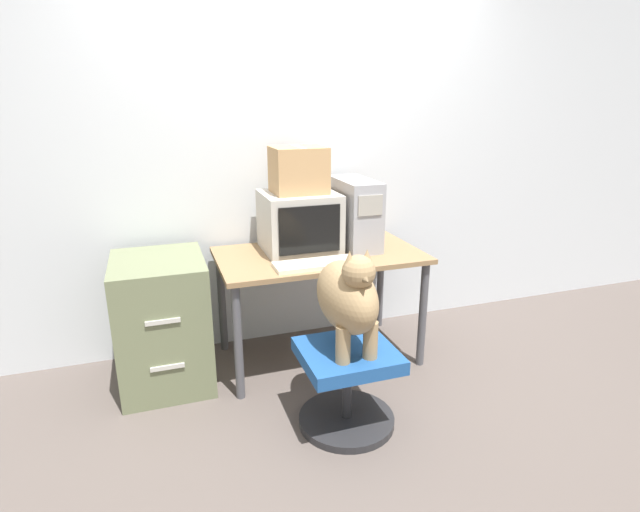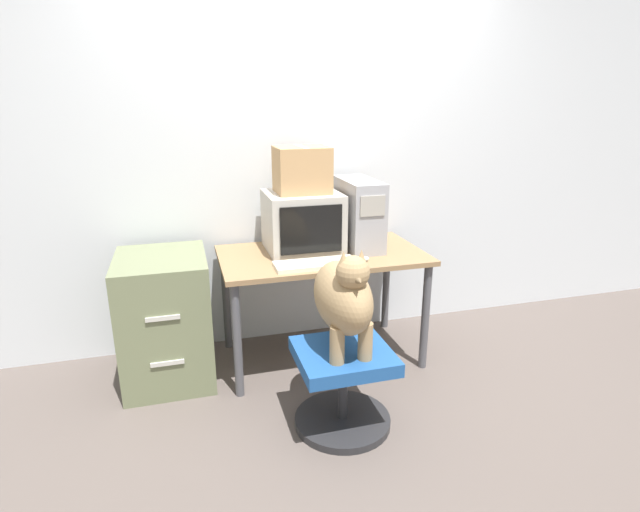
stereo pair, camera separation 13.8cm
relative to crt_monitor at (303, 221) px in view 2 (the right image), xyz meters
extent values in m
plane|color=#564C47|center=(0.09, -0.46, -0.90)|extent=(12.00, 12.00, 0.00)
cube|color=silver|center=(0.09, 0.31, 0.40)|extent=(8.00, 0.05, 2.60)
cube|color=olive|center=(0.09, -0.11, -0.20)|extent=(1.25, 0.71, 0.03)
cylinder|color=#4C4C51|center=(-0.48, -0.41, -0.55)|extent=(0.05, 0.05, 0.69)
cylinder|color=#4C4C51|center=(0.67, -0.41, -0.55)|extent=(0.05, 0.05, 0.69)
cylinder|color=#4C4C51|center=(-0.48, 0.20, -0.55)|extent=(0.05, 0.05, 0.69)
cylinder|color=#4C4C51|center=(0.67, 0.20, -0.55)|extent=(0.05, 0.05, 0.69)
cube|color=#B7B2A8|center=(0.00, 0.00, 0.00)|extent=(0.45, 0.42, 0.36)
cube|color=black|center=(0.00, -0.21, 0.00)|extent=(0.37, 0.01, 0.28)
cube|color=#99999E|center=(0.36, -0.03, 0.03)|extent=(0.21, 0.46, 0.43)
cube|color=#9E998E|center=(0.36, -0.27, 0.13)|extent=(0.15, 0.01, 0.12)
cube|color=beige|center=(-0.01, -0.34, -0.17)|extent=(0.47, 0.17, 0.02)
cube|color=beige|center=(-0.01, -0.34, -0.16)|extent=(0.44, 0.14, 0.00)
ellipsoid|color=silver|center=(0.29, -0.34, -0.17)|extent=(0.06, 0.04, 0.03)
cylinder|color=#262628|center=(0.00, -0.83, -0.88)|extent=(0.50, 0.50, 0.04)
cylinder|color=#262628|center=(0.00, -0.83, -0.70)|extent=(0.05, 0.05, 0.32)
cube|color=#1E4C8C|center=(0.00, -0.83, -0.50)|extent=(0.47, 0.44, 0.07)
ellipsoid|color=#9E7F56|center=(0.00, -0.80, -0.19)|extent=(0.26, 0.51, 0.34)
cylinder|color=#9E7F56|center=(-0.07, -0.94, -0.37)|extent=(0.07, 0.07, 0.19)
cylinder|color=#9E7F56|center=(0.07, -0.94, -0.37)|extent=(0.07, 0.07, 0.19)
sphere|color=#9E7F56|center=(0.00, -0.94, -0.02)|extent=(0.16, 0.16, 0.16)
cone|color=brown|center=(0.00, -1.01, -0.03)|extent=(0.07, 0.08, 0.07)
cone|color=#9E7F56|center=(-0.04, -0.93, 0.05)|extent=(0.05, 0.05, 0.07)
cone|color=#9E7F56|center=(0.04, -0.93, 0.05)|extent=(0.05, 0.05, 0.07)
torus|color=blue|center=(0.00, -0.92, -0.08)|extent=(0.11, 0.11, 0.02)
cube|color=#6B7251|center=(-0.87, -0.09, -0.51)|extent=(0.51, 0.59, 0.77)
cube|color=beige|center=(-0.87, -0.39, -0.38)|extent=(0.18, 0.01, 0.02)
cube|color=beige|center=(-0.87, -0.39, -0.65)|extent=(0.18, 0.01, 0.02)
cube|color=tan|center=(0.00, 0.00, 0.32)|extent=(0.32, 0.27, 0.28)
cube|color=beige|center=(0.00, 0.00, 0.46)|extent=(0.04, 0.27, 0.00)
camera|label=1|loc=(-0.86, -2.90, 0.74)|focal=28.00mm
camera|label=2|loc=(-0.73, -2.94, 0.74)|focal=28.00mm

